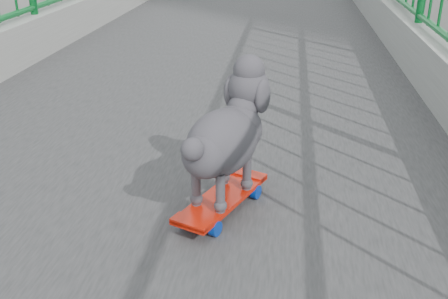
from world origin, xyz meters
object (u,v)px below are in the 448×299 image
(skateboard, at_px, (222,200))
(poodle, at_px, (226,134))
(car_0, at_px, (28,224))
(car_5, at_px, (131,103))

(skateboard, relative_size, poodle, 0.99)
(skateboard, bearing_deg, poodle, 90.00)
(skateboard, xyz_separation_m, car_0, (-6.31, 9.37, -6.39))
(skateboard, bearing_deg, car_0, 147.14)
(skateboard, relative_size, car_0, 0.12)
(skateboard, height_order, car_0, skateboard)
(poodle, bearing_deg, car_5, 131.77)
(car_0, relative_size, car_5, 0.80)
(poodle, bearing_deg, car_0, 147.26)
(skateboard, relative_size, car_5, 0.10)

